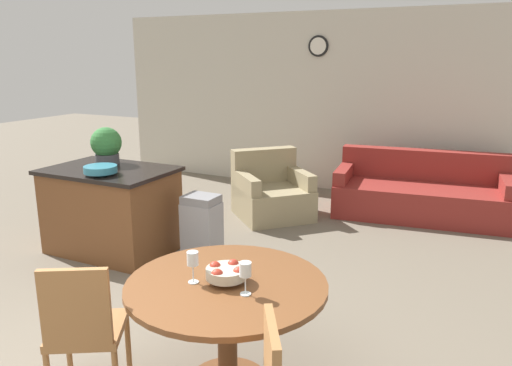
% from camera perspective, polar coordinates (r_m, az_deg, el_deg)
% --- Properties ---
extents(wall_back, '(8.00, 0.09, 2.70)m').
position_cam_1_polar(wall_back, '(7.70, 10.69, 8.92)').
color(wall_back, beige).
rests_on(wall_back, ground_plane).
extents(dining_table, '(1.23, 1.23, 0.72)m').
position_cam_1_polar(dining_table, '(3.14, -3.34, -13.91)').
color(dining_table, brown).
rests_on(dining_table, ground_plane).
extents(dining_chair_near_left, '(0.57, 0.57, 0.92)m').
position_cam_1_polar(dining_chair_near_left, '(3.21, -19.09, -15.13)').
color(dining_chair_near_left, '#9E6B3D').
rests_on(dining_chair_near_left, ground_plane).
extents(fruit_bowl, '(0.25, 0.25, 0.12)m').
position_cam_1_polar(fruit_bowl, '(3.04, -3.42, -10.15)').
color(fruit_bowl, '#B7B29E').
rests_on(fruit_bowl, dining_table).
extents(wine_glass_left, '(0.07, 0.07, 0.20)m').
position_cam_1_polar(wine_glass_left, '(3.02, -7.25, -8.72)').
color(wine_glass_left, silver).
rests_on(wine_glass_left, dining_table).
extents(wine_glass_right, '(0.07, 0.07, 0.20)m').
position_cam_1_polar(wine_glass_right, '(2.86, -1.22, -10.01)').
color(wine_glass_right, silver).
rests_on(wine_glass_right, dining_table).
extents(kitchen_island, '(1.31, 0.90, 0.91)m').
position_cam_1_polar(kitchen_island, '(5.53, -16.17, -2.97)').
color(kitchen_island, brown).
rests_on(kitchen_island, ground_plane).
extents(teal_bowl, '(0.32, 0.32, 0.09)m').
position_cam_1_polar(teal_bowl, '(5.14, -17.35, 1.50)').
color(teal_bowl, teal).
rests_on(teal_bowl, kitchen_island).
extents(potted_plant, '(0.33, 0.33, 0.40)m').
position_cam_1_polar(potted_plant, '(5.63, -16.74, 4.16)').
color(potted_plant, '#4C4C51').
rests_on(potted_plant, kitchen_island).
extents(trash_bin, '(0.35, 0.29, 0.68)m').
position_cam_1_polar(trash_bin, '(5.14, -6.21, -5.13)').
color(trash_bin, '#9E9EA3').
rests_on(trash_bin, ground_plane).
extents(couch, '(2.26, 1.20, 0.82)m').
position_cam_1_polar(couch, '(6.87, 18.29, -1.27)').
color(couch, maroon).
rests_on(couch, ground_plane).
extents(armchair, '(1.23, 1.23, 0.85)m').
position_cam_1_polar(armchair, '(6.51, 1.78, -1.34)').
color(armchair, '#998966').
rests_on(armchair, ground_plane).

